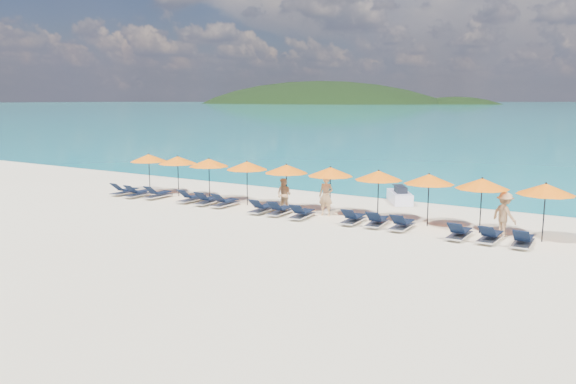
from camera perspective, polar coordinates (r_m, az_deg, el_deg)
The scene contains 32 objects.
ground at distance 22.99m, azimuth -4.00°, elevation -3.99°, with size 1400.00×1400.00×0.00m, color beige.
headland_main at distance 641.39m, azimuth 2.93°, elevation 5.55°, with size 374.00×242.00×126.50m.
headland_small at distance 601.98m, azimuth 16.49°, elevation 5.21°, with size 162.00×126.00×85.50m.
jetski at distance 29.56m, azimuth 11.28°, elevation -0.42°, with size 2.09×2.57×0.88m.
beachgoer_a at distance 25.84m, azimuth 3.88°, elevation -0.39°, with size 0.68×0.44×1.86m, color tan.
beachgoer_b at distance 26.86m, azimuth -0.41°, elevation -0.29°, with size 0.77×0.44×1.58m, color tan.
beachgoer_c at distance 23.52m, azimuth 21.13°, elevation -2.12°, with size 1.13×0.53×1.75m, color tan.
umbrella_0 at distance 32.92m, azimuth -13.97°, elevation 3.38°, with size 2.10×2.10×2.28m.
umbrella_1 at distance 31.40m, azimuth -11.15°, elevation 3.20°, with size 2.10×2.10×2.28m.
umbrella_2 at distance 29.84m, azimuth -8.04°, elevation 2.97°, with size 2.10×2.10×2.28m.
umbrella_3 at distance 28.27m, azimuth -4.19°, elevation 2.68°, with size 2.10×2.10×2.28m.
umbrella_4 at distance 26.89m, azimuth -0.16°, elevation 2.36°, with size 2.10×2.10×2.28m.
umbrella_5 at distance 25.91m, azimuth 4.33°, elevation 2.07°, with size 2.10×2.10×2.28m.
umbrella_6 at distance 24.93m, azimuth 9.19°, elevation 1.68°, with size 2.10×2.10×2.28m.
umbrella_7 at distance 24.20m, azimuth 14.14°, elevation 1.28°, with size 2.10×2.10×2.28m.
umbrella_8 at distance 23.52m, azimuth 19.12°, elevation 0.82°, with size 2.10×2.10×2.28m.
umbrella_9 at distance 22.95m, azimuth 24.71°, elevation 0.27°, with size 2.10×2.10×2.28m.
lounger_0 at distance 32.75m, azimuth -16.27°, elevation 0.11°, with size 0.68×1.72×0.66m.
lounger_1 at distance 31.82m, azimuth -15.01°, elevation -0.10°, with size 0.66×1.71×0.66m.
lounger_2 at distance 31.16m, azimuth -13.10°, elevation -0.22°, with size 0.64×1.71×0.66m.
lounger_3 at distance 29.63m, azimuth -9.78°, elevation -0.60°, with size 0.68×1.72×0.66m.
lounger_4 at distance 28.84m, azimuth -8.17°, elevation -0.83°, with size 0.76×1.75×0.66m.
lounger_5 at distance 28.16m, azimuth -6.42°, elevation -1.05°, with size 0.63×1.70×0.66m.
lounger_6 at distance 26.52m, azimuth -2.63°, elevation -1.65°, with size 0.69×1.72×0.66m.
lounger_7 at distance 26.01m, azimuth -0.80°, elevation -1.86°, with size 0.72×1.73×0.66m.
lounger_8 at distance 25.26m, azimuth 1.42°, elevation -2.20°, with size 0.78×1.75×0.66m.
lounger_9 at distance 24.38m, azimuth 6.64°, elevation -2.68°, with size 0.73×1.74×0.66m.
lounger_10 at distance 24.01m, azimuth 9.03°, elevation -2.93°, with size 0.79×1.76×0.66m.
lounger_11 at distance 23.58m, azimuth 11.52°, elevation -3.23°, with size 0.67×1.72×0.66m.
lounger_12 at distance 22.63m, azimuth 17.01°, elevation -3.99°, with size 0.63×1.70×0.66m.
lounger_13 at distance 22.46m, azimuth 19.87°, elevation -4.24°, with size 0.69×1.72×0.66m.
lounger_14 at distance 22.22m, azimuth 22.76°, elevation -4.56°, with size 0.67×1.72×0.66m.
Camera 1 is at (13.25, -18.01, 5.33)m, focal length 35.00 mm.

